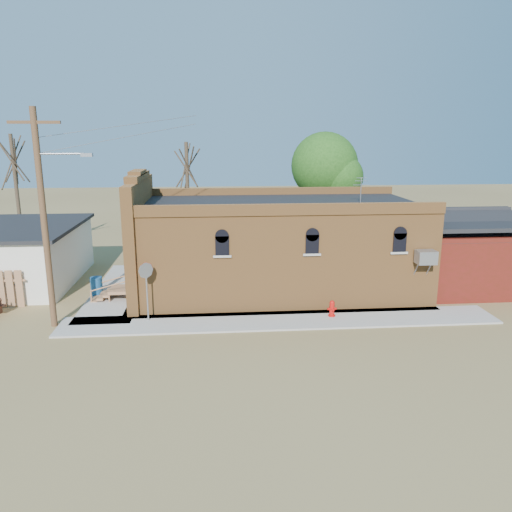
{
  "coord_description": "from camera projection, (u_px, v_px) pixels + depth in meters",
  "views": [
    {
      "loc": [
        -1.3,
        -19.4,
        7.92
      ],
      "look_at": [
        0.6,
        3.21,
        2.4
      ],
      "focal_mm": 35.0,
      "sensor_mm": 36.0,
      "label": 1
    }
  ],
  "objects": [
    {
      "name": "tree_leafy",
      "position": [
        324.0,
        166.0,
        32.92
      ],
      "size": [
        4.4,
        4.4,
        8.15
      ],
      "color": "#4F3D2D",
      "rests_on": "ground"
    },
    {
      "name": "red_shed",
      "position": [
        457.0,
        244.0,
        26.49
      ],
      "size": [
        5.4,
        6.4,
        4.3
      ],
      "color": "#4F190D",
      "rests_on": "ground"
    },
    {
      "name": "fire_hydrant",
      "position": [
        332.0,
        308.0,
        22.1
      ],
      "size": [
        0.43,
        0.42,
        0.73
      ],
      "rotation": [
        0.0,
        0.0,
        0.38
      ],
      "color": "red",
      "rests_on": "sidewalk_south"
    },
    {
      "name": "sidewalk_south",
      "position": [
        281.0,
        321.0,
        21.75
      ],
      "size": [
        19.0,
        2.2,
        0.08
      ],
      "primitive_type": "cube",
      "color": "#9E9991",
      "rests_on": "ground"
    },
    {
      "name": "sidewalk_west",
      "position": [
        120.0,
        290.0,
        26.05
      ],
      "size": [
        2.6,
        10.0,
        0.08
      ],
      "primitive_type": "cube",
      "color": "#9E9991",
      "rests_on": "ground"
    },
    {
      "name": "tree_bare_far",
      "position": [
        13.0,
        160.0,
        31.68
      ],
      "size": [
        2.8,
        2.8,
        8.16
      ],
      "color": "#4F3D2D",
      "rests_on": "ground"
    },
    {
      "name": "tree_bare_near",
      "position": [
        187.0,
        167.0,
        31.7
      ],
      "size": [
        2.8,
        2.8,
        7.65
      ],
      "color": "#4F3D2D",
      "rests_on": "ground"
    },
    {
      "name": "utility_pole",
      "position": [
        45.0,
        215.0,
        20.13
      ],
      "size": [
        3.12,
        0.26,
        9.0
      ],
      "color": "#4D361E",
      "rests_on": "ground"
    },
    {
      "name": "brick_bar",
      "position": [
        273.0,
        246.0,
        25.66
      ],
      "size": [
        16.4,
        7.97,
        6.3
      ],
      "color": "#A46732",
      "rests_on": "ground"
    },
    {
      "name": "trash_barrel",
      "position": [
        97.0,
        286.0,
        25.09
      ],
      "size": [
        0.74,
        0.74,
        0.9
      ],
      "primitive_type": "cylinder",
      "rotation": [
        0.0,
        0.0,
        -0.33
      ],
      "color": "navy",
      "rests_on": "sidewalk_west"
    },
    {
      "name": "ground",
      "position": [
        248.0,
        330.0,
        20.76
      ],
      "size": [
        120.0,
        120.0,
        0.0
      ],
      "primitive_type": "plane",
      "color": "brown",
      "rests_on": "ground"
    },
    {
      "name": "stop_sign",
      "position": [
        146.0,
        276.0,
        21.22
      ],
      "size": [
        0.57,
        0.51,
        2.6
      ],
      "rotation": [
        0.0,
        0.0,
        0.29
      ],
      "color": "#939399",
      "rests_on": "sidewalk_south"
    }
  ]
}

